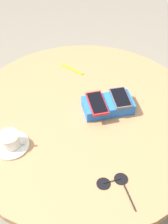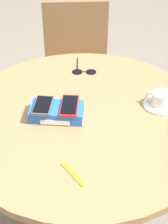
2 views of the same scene
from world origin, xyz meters
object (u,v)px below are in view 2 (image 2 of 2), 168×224
object	(u,v)px
phone_red	(69,106)
round_table	(84,137)
saucer	(160,105)
phone_box	(57,112)
chair_far_side	(77,72)
coffee_cup	(160,98)
sunglasses	(83,71)
lanyard_strap	(73,174)
phone_gray	(43,105)

from	to	relation	value
phone_red	round_table	bearing A→B (deg)	15.89
round_table	saucer	size ratio (longest dim) A/B	7.38
phone_box	saucer	bearing A→B (deg)	23.53
chair_far_side	round_table	bearing A→B (deg)	-73.44
phone_red	coffee_cup	world-z (taller)	coffee_cup
phone_red	sunglasses	bearing A→B (deg)	94.54
chair_far_side	phone_box	bearing A→B (deg)	-80.55
phone_box	phone_red	xyz separation A→B (m)	(0.05, 0.01, 0.03)
round_table	phone_red	xyz separation A→B (m)	(-0.05, -0.02, 0.16)
phone_box	coffee_cup	size ratio (longest dim) A/B	2.11
saucer	chair_far_side	distance (m)	0.91
lanyard_strap	chair_far_side	world-z (taller)	chair_far_side
phone_red	lanyard_strap	world-z (taller)	phone_red
phone_gray	saucer	size ratio (longest dim) A/B	0.93
phone_red	saucer	size ratio (longest dim) A/B	1.04
round_table	phone_box	world-z (taller)	phone_box
round_table	coffee_cup	xyz separation A→B (m)	(0.28, 0.14, 0.14)
phone_box	sunglasses	bearing A→B (deg)	86.64
phone_box	phone_red	world-z (taller)	phone_red
phone_box	phone_red	distance (m)	0.06
round_table	phone_box	distance (m)	0.17
round_table	chair_far_side	bearing A→B (deg)	106.56
saucer	sunglasses	xyz separation A→B (m)	(-0.36, 0.18, -0.00)
chair_far_side	phone_red	bearing A→B (deg)	-77.21
round_table	phone_gray	bearing A→B (deg)	-165.74
phone_red	saucer	bearing A→B (deg)	24.50
sunglasses	lanyard_strap	bearing A→B (deg)	-79.47
phone_box	phone_gray	xyz separation A→B (m)	(-0.05, -0.01, 0.03)
round_table	chair_far_side	world-z (taller)	chair_far_side
sunglasses	round_table	bearing A→B (deg)	-76.02
sunglasses	chair_far_side	xyz separation A→B (m)	(-0.16, 0.49, -0.32)
phone_gray	coffee_cup	world-z (taller)	coffee_cup
round_table	phone_red	distance (m)	0.17
round_table	phone_red	bearing A→B (deg)	-164.11
lanyard_strap	sunglasses	size ratio (longest dim) A/B	0.86
saucer	sunglasses	distance (m)	0.41
saucer	sunglasses	bearing A→B (deg)	153.07
round_table	lanyard_strap	world-z (taller)	lanyard_strap
coffee_cup	chair_far_side	world-z (taller)	chair_far_side
saucer	round_table	bearing A→B (deg)	-153.98
round_table	coffee_cup	world-z (taller)	coffee_cup
round_table	chair_far_side	size ratio (longest dim) A/B	1.17
phone_red	saucer	world-z (taller)	phone_red
phone_box	saucer	world-z (taller)	phone_box
phone_gray	phone_red	xyz separation A→B (m)	(0.10, 0.02, -0.00)
lanyard_strap	sunglasses	xyz separation A→B (m)	(-0.12, 0.63, 0.00)
lanyard_strap	chair_far_side	distance (m)	1.19
coffee_cup	sunglasses	world-z (taller)	coffee_cup
phone_red	lanyard_strap	xyz separation A→B (m)	(0.09, -0.29, -0.05)
round_table	saucer	bearing A→B (deg)	26.02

